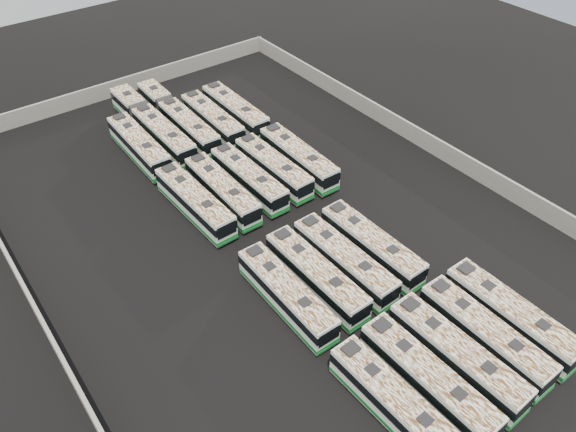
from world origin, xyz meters
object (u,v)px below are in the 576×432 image
at_px(bus_front_left, 427,380).
at_px(bus_back_far_right, 235,111).
at_px(bus_back_left, 152,125).
at_px(bus_midfront_left, 316,276).
at_px(bus_midback_left, 222,191).
at_px(bus_midfront_far_left, 287,295).
at_px(bus_midback_far_right, 298,158).
at_px(bus_midback_far_left, 195,202).
at_px(bus_midback_center, 249,179).
at_px(bus_midback_right, 273,168).
at_px(bus_back_far_left, 139,146).
at_px(bus_front_far_right, 510,316).
at_px(bus_back_right, 213,120).
at_px(bus_midfront_right, 371,245).
at_px(bus_front_center, 456,356).
at_px(bus_back_center, 177,117).
at_px(bus_midfront_center, 344,261).
at_px(bus_front_right, 484,335).
at_px(bus_front_far_left, 395,404).

height_order(bus_front_left, bus_back_far_right, bus_back_far_right).
height_order(bus_back_left, bus_back_far_right, bus_back_far_right).
relative_size(bus_midfront_left, bus_midback_left, 1.01).
relative_size(bus_midfront_far_left, bus_midback_far_right, 0.97).
bearing_deg(bus_midback_far_left, bus_midfront_far_left, -91.44).
distance_m(bus_midback_center, bus_midback_right, 3.20).
distance_m(bus_midback_far_left, bus_midback_left, 3.19).
distance_m(bus_midfront_left, bus_midback_left, 15.05).
relative_size(bus_back_left, bus_back_far_right, 1.54).
bearing_deg(bus_back_far_left, bus_back_far_right, 0.70).
xyz_separation_m(bus_front_far_right, bus_back_right, (-3.21, 40.39, -0.05)).
bearing_deg(bus_midback_left, bus_front_far_right, -69.91).
height_order(bus_front_far_right, bus_back_far_left, bus_back_far_left).
bearing_deg(bus_midfront_right, bus_front_center, -105.50).
bearing_deg(bus_back_center, bus_midback_right, -77.49).
xyz_separation_m(bus_front_center, bus_back_right, (3.24, 40.31, -0.05)).
bearing_deg(bus_back_left, bus_midback_left, -90.16).
distance_m(bus_midfront_center, bus_midback_right, 15.60).
bearing_deg(bus_midfront_center, bus_back_far_left, 102.08).
height_order(bus_midfront_right, bus_midback_far_right, bus_midback_far_right).
distance_m(bus_front_far_right, bus_midback_left, 29.47).
bearing_deg(bus_midback_center, bus_back_right, 75.18).
height_order(bus_front_right, bus_midback_far_right, bus_midback_far_right).
relative_size(bus_midfront_right, bus_midback_right, 1.02).
height_order(bus_front_far_right, bus_back_right, bus_front_far_right).
xyz_separation_m(bus_midfront_far_left, bus_midback_right, (9.74, 15.29, -0.02)).
height_order(bus_midback_center, bus_back_far_right, bus_back_far_right).
bearing_deg(bus_back_left, bus_midback_far_left, -101.48).
xyz_separation_m(bus_midfront_left, bus_midback_center, (3.25, 15.11, -0.04)).
distance_m(bus_back_left, bus_back_right, 7.23).
xyz_separation_m(bus_midback_center, bus_back_right, (3.15, 12.50, 0.03)).
relative_size(bus_midfront_left, bus_midback_right, 1.03).
relative_size(bus_midback_center, bus_back_right, 0.98).
bearing_deg(bus_front_right, bus_back_far_right, 85.69).
bearing_deg(bus_back_left, bus_front_right, -81.47).
relative_size(bus_midback_center, bus_midback_far_right, 0.96).
height_order(bus_front_far_right, bus_midback_center, bus_front_far_right).
distance_m(bus_front_far_left, bus_midfront_right, 15.99).
bearing_deg(bus_midback_left, bus_midfront_center, -77.14).
relative_size(bus_front_far_left, bus_midback_far_right, 0.97).
bearing_deg(bus_midfront_left, bus_midfront_right, -1.14).
bearing_deg(bus_front_right, bus_midfront_left, 117.16).
bearing_deg(bus_front_right, bus_front_center, 179.88).
height_order(bus_front_center, bus_midfront_left, bus_front_center).
relative_size(bus_midfront_center, bus_back_far_left, 0.98).
distance_m(bus_midback_center, bus_back_center, 15.62).
relative_size(bus_front_center, bus_back_far_right, 1.00).
bearing_deg(bus_front_far_left, bus_midfront_far_left, 88.61).
xyz_separation_m(bus_front_right, bus_midfront_far_left, (-9.74, 12.58, -0.03)).
distance_m(bus_midfront_left, bus_back_far_left, 27.85).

